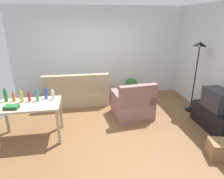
# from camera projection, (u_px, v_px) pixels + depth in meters

# --- Properties ---
(ground_plane) EXTENTS (5.20, 4.40, 0.02)m
(ground_plane) POSITION_uv_depth(u_px,v_px,m) (111.00, 129.00, 4.35)
(ground_plane) COLOR brown
(wall_rear) EXTENTS (5.20, 0.10, 2.70)m
(wall_rear) POSITION_uv_depth(u_px,v_px,m) (100.00, 53.00, 5.92)
(wall_rear) COLOR silver
(wall_rear) RESTS_ON ground_plane
(couch) EXTENTS (1.78, 0.84, 0.92)m
(couch) POSITION_uv_depth(u_px,v_px,m) (77.00, 93.00, 5.60)
(couch) COLOR tan
(couch) RESTS_ON ground_plane
(tv_stand) EXTENTS (0.44, 1.10, 0.48)m
(tv_stand) POSITION_uv_depth(u_px,v_px,m) (214.00, 119.00, 4.29)
(tv_stand) COLOR black
(tv_stand) RESTS_ON ground_plane
(tv) EXTENTS (0.41, 0.60, 0.44)m
(tv) POSITION_uv_depth(u_px,v_px,m) (218.00, 99.00, 4.13)
(tv) COLOR #2D2D33
(tv) RESTS_ON tv_stand
(torchiere_lamp) EXTENTS (0.32, 0.32, 1.81)m
(torchiere_lamp) POSITION_uv_depth(u_px,v_px,m) (198.00, 58.00, 4.73)
(torchiere_lamp) COLOR black
(torchiere_lamp) RESTS_ON ground_plane
(desk) EXTENTS (1.20, 0.71, 0.76)m
(desk) POSITION_uv_depth(u_px,v_px,m) (29.00, 109.00, 3.81)
(desk) COLOR #C6B28E
(desk) RESTS_ON ground_plane
(potted_plant) EXTENTS (0.36, 0.36, 0.57)m
(potted_plant) POSITION_uv_depth(u_px,v_px,m) (131.00, 86.00, 6.14)
(potted_plant) COLOR brown
(potted_plant) RESTS_ON ground_plane
(armchair) EXTENTS (0.99, 0.93, 0.92)m
(armchair) POSITION_uv_depth(u_px,v_px,m) (133.00, 105.00, 4.79)
(armchair) COLOR #996B66
(armchair) RESTS_ON ground_plane
(storage_box) EXTENTS (0.55, 0.46, 0.30)m
(storage_box) POSITION_uv_depth(u_px,v_px,m) (223.00, 149.00, 3.41)
(storage_box) COLOR olive
(storage_box) RESTS_ON ground_plane
(bottle_green) EXTENTS (0.07, 0.07, 0.28)m
(bottle_green) POSITION_uv_depth(u_px,v_px,m) (5.00, 96.00, 3.84)
(bottle_green) COLOR #1E722D
(bottle_green) RESTS_ON desk
(bottle_amber) EXTENTS (0.05, 0.05, 0.21)m
(bottle_amber) POSITION_uv_depth(u_px,v_px,m) (13.00, 97.00, 3.87)
(bottle_amber) COLOR #9E6019
(bottle_amber) RESTS_ON desk
(bottle_squat) EXTENTS (0.07, 0.07, 0.26)m
(bottle_squat) POSITION_uv_depth(u_px,v_px,m) (21.00, 97.00, 3.82)
(bottle_squat) COLOR #BCB24C
(bottle_squat) RESTS_ON desk
(bottle_red) EXTENTS (0.05, 0.05, 0.22)m
(bottle_red) POSITION_uv_depth(u_px,v_px,m) (29.00, 97.00, 3.85)
(bottle_red) COLOR #AD2323
(bottle_red) RESTS_ON desk
(bottle_tall) EXTENTS (0.06, 0.06, 0.26)m
(bottle_tall) POSITION_uv_depth(u_px,v_px,m) (37.00, 96.00, 3.87)
(bottle_tall) COLOR teal
(bottle_tall) RESTS_ON desk
(bottle_blue) EXTENTS (0.06, 0.06, 0.26)m
(bottle_blue) POSITION_uv_depth(u_px,v_px,m) (46.00, 93.00, 3.98)
(bottle_blue) COLOR #2347A3
(bottle_blue) RESTS_ON desk
(bottle_clear) EXTENTS (0.07, 0.07, 0.23)m
(bottle_clear) POSITION_uv_depth(u_px,v_px,m) (53.00, 95.00, 3.94)
(bottle_clear) COLOR silver
(bottle_clear) RESTS_ON desk
(book_stack) EXTENTS (0.27, 0.21, 0.07)m
(book_stack) POSITION_uv_depth(u_px,v_px,m) (11.00, 107.00, 3.55)
(book_stack) COLOR #333338
(book_stack) RESTS_ON desk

